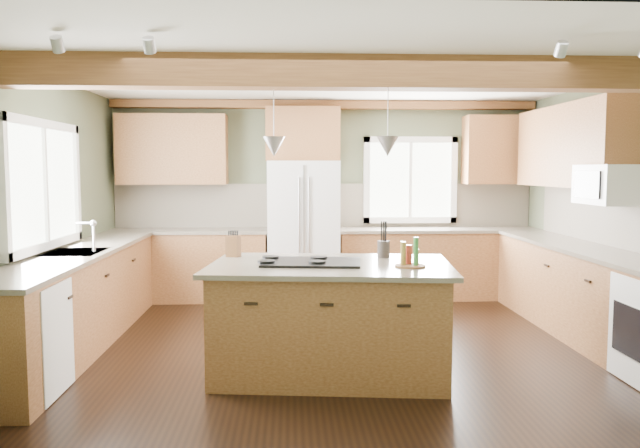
{
  "coord_description": "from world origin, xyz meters",
  "views": [
    {
      "loc": [
        -0.46,
        -5.88,
        1.7
      ],
      "look_at": [
        -0.17,
        0.3,
        1.15
      ],
      "focal_mm": 35.0,
      "sensor_mm": 36.0,
      "label": 1
    }
  ],
  "objects": [
    {
      "name": "floor",
      "position": [
        0.0,
        0.0,
        0.0
      ],
      "size": [
        5.6,
        5.6,
        0.0
      ],
      "primitive_type": "plane",
      "color": "black",
      "rests_on": "ground"
    },
    {
      "name": "ceiling",
      "position": [
        0.0,
        0.0,
        2.6
      ],
      "size": [
        5.6,
        5.6,
        0.0
      ],
      "primitive_type": "plane",
      "rotation": [
        3.14,
        0.0,
        0.0
      ],
      "color": "silver",
      "rests_on": "wall_back"
    },
    {
      "name": "wall_back",
      "position": [
        0.0,
        2.5,
        1.3
      ],
      "size": [
        5.6,
        0.0,
        5.6
      ],
      "primitive_type": "plane",
      "rotation": [
        1.57,
        0.0,
        0.0
      ],
      "color": "#495139",
      "rests_on": "ground"
    },
    {
      "name": "wall_left",
      "position": [
        -2.8,
        0.0,
        1.3
      ],
      "size": [
        0.0,
        5.0,
        5.0
      ],
      "primitive_type": "plane",
      "rotation": [
        1.57,
        0.0,
        1.57
      ],
      "color": "#495139",
      "rests_on": "ground"
    },
    {
      "name": "wall_right",
      "position": [
        2.8,
        0.0,
        1.3
      ],
      "size": [
        0.0,
        5.0,
        5.0
      ],
      "primitive_type": "plane",
      "rotation": [
        1.57,
        0.0,
        -1.57
      ],
      "color": "#495139",
      "rests_on": "ground"
    },
    {
      "name": "ceiling_beam",
      "position": [
        0.0,
        -0.8,
        2.47
      ],
      "size": [
        5.55,
        0.26,
        0.26
      ],
      "primitive_type": "cube",
      "color": "#522E17",
      "rests_on": "ceiling"
    },
    {
      "name": "soffit_trim",
      "position": [
        0.0,
        2.4,
        2.54
      ],
      "size": [
        5.55,
        0.2,
        0.1
      ],
      "primitive_type": "cube",
      "color": "#522E17",
      "rests_on": "ceiling"
    },
    {
      "name": "backsplash_back",
      "position": [
        0.0,
        2.48,
        1.21
      ],
      "size": [
        5.58,
        0.03,
        0.58
      ],
      "primitive_type": "cube",
      "color": "brown",
      "rests_on": "wall_back"
    },
    {
      "name": "backsplash_right",
      "position": [
        2.78,
        0.05,
        1.21
      ],
      "size": [
        0.03,
        3.7,
        0.58
      ],
      "primitive_type": "cube",
      "color": "brown",
      "rests_on": "wall_right"
    },
    {
      "name": "base_cab_back_left",
      "position": [
        -1.79,
        2.2,
        0.44
      ],
      "size": [
        2.02,
        0.6,
        0.88
      ],
      "primitive_type": "cube",
      "color": "brown",
      "rests_on": "floor"
    },
    {
      "name": "counter_back_left",
      "position": [
        -1.79,
        2.2,
        0.9
      ],
      "size": [
        2.06,
        0.64,
        0.04
      ],
      "primitive_type": "cube",
      "color": "brown",
      "rests_on": "base_cab_back_left"
    },
    {
      "name": "base_cab_back_right",
      "position": [
        1.49,
        2.2,
        0.44
      ],
      "size": [
        2.62,
        0.6,
        0.88
      ],
      "primitive_type": "cube",
      "color": "brown",
      "rests_on": "floor"
    },
    {
      "name": "counter_back_right",
      "position": [
        1.49,
        2.2,
        0.9
      ],
      "size": [
        2.66,
        0.64,
        0.04
      ],
      "primitive_type": "cube",
      "color": "brown",
      "rests_on": "base_cab_back_right"
    },
    {
      "name": "base_cab_left",
      "position": [
        -2.5,
        0.05,
        0.44
      ],
      "size": [
        0.6,
        3.7,
        0.88
      ],
      "primitive_type": "cube",
      "color": "brown",
      "rests_on": "floor"
    },
    {
      "name": "counter_left",
      "position": [
        -2.5,
        0.05,
        0.9
      ],
      "size": [
        0.64,
        3.74,
        0.04
      ],
      "primitive_type": "cube",
      "color": "brown",
      "rests_on": "base_cab_left"
    },
    {
      "name": "base_cab_right",
      "position": [
        2.5,
        0.05,
        0.44
      ],
      "size": [
        0.6,
        3.7,
        0.88
      ],
      "primitive_type": "cube",
      "color": "brown",
      "rests_on": "floor"
    },
    {
      "name": "counter_right",
      "position": [
        2.5,
        0.05,
        0.9
      ],
      "size": [
        0.64,
        3.74,
        0.04
      ],
      "primitive_type": "cube",
      "color": "brown",
      "rests_on": "base_cab_right"
    },
    {
      "name": "upper_cab_back_left",
      "position": [
        -1.99,
        2.33,
        1.95
      ],
      "size": [
        1.4,
        0.35,
        0.9
      ],
      "primitive_type": "cube",
      "color": "brown",
      "rests_on": "wall_back"
    },
    {
      "name": "upper_cab_over_fridge",
      "position": [
        -0.3,
        2.33,
        2.15
      ],
      "size": [
        0.96,
        0.35,
        0.7
      ],
      "primitive_type": "cube",
      "color": "brown",
      "rests_on": "wall_back"
    },
    {
      "name": "upper_cab_right",
      "position": [
        2.62,
        0.9,
        1.95
      ],
      "size": [
        0.35,
        2.2,
        0.9
      ],
      "primitive_type": "cube",
      "color": "brown",
      "rests_on": "wall_right"
    },
    {
      "name": "upper_cab_back_corner",
      "position": [
        2.3,
        2.33,
        1.95
      ],
      "size": [
        0.9,
        0.35,
        0.9
      ],
      "primitive_type": "cube",
      "color": "brown",
      "rests_on": "wall_back"
    },
    {
      "name": "window_left",
      "position": [
        -2.78,
        0.05,
        1.55
      ],
      "size": [
        0.04,
        1.6,
        1.05
      ],
      "primitive_type": "cube",
      "color": "white",
      "rests_on": "wall_left"
    },
    {
      "name": "window_back",
      "position": [
        1.15,
        2.48,
        1.55
      ],
      "size": [
        1.1,
        0.04,
        1.0
      ],
      "primitive_type": "cube",
      "color": "white",
      "rests_on": "wall_back"
    },
    {
      "name": "sink",
      "position": [
        -2.5,
        0.05,
        0.91
      ],
      "size": [
        0.5,
        0.65,
        0.03
      ],
      "primitive_type": "cube",
      "color": "#262628",
      "rests_on": "counter_left"
    },
    {
      "name": "faucet",
      "position": [
        -2.32,
        0.05,
        1.05
      ],
      "size": [
        0.02,
        0.02,
        0.28
      ],
      "primitive_type": "cylinder",
      "color": "#B2B2B7",
      "rests_on": "sink"
    },
    {
      "name": "dishwasher",
      "position": [
        -2.49,
        -1.25,
        0.43
      ],
      "size": [
        0.6,
        0.6,
        0.84
      ],
      "primitive_type": "cube",
      "color": "white",
      "rests_on": "floor"
    },
    {
      "name": "microwave",
      "position": [
        2.58,
        -0.05,
        1.55
      ],
      "size": [
        0.4,
        0.7,
        0.38
      ],
      "primitive_type": "cube",
      "color": "white",
      "rests_on": "wall_right"
    },
    {
      "name": "pendant_left",
      "position": [
        -0.6,
        -0.75,
        1.88
      ],
      "size": [
        0.18,
        0.18,
        0.16
      ],
      "primitive_type": "cone",
      "rotation": [
        3.14,
        0.0,
        0.0
      ],
      "color": "#B2B2B7",
      "rests_on": "ceiling"
    },
    {
      "name": "pendant_right",
      "position": [
        0.32,
        -0.85,
        1.88
      ],
      "size": [
        0.18,
        0.18,
        0.16
      ],
      "primitive_type": "cone",
      "rotation": [
        3.14,
        0.0,
        0.0
      ],
      "color": "#B2B2B7",
      "rests_on": "ceiling"
    },
    {
      "name": "refrigerator",
      "position": [
        -0.3,
        2.12,
        0.9
      ],
      "size": [
        0.9,
        0.74,
        1.8
      ],
      "primitive_type": "cube",
      "color": "white",
      "rests_on": "floor"
    },
    {
      "name": "island",
      "position": [
        -0.14,
        -0.8,
        0.44
      ],
      "size": [
        1.96,
        1.32,
        0.88
      ],
      "primitive_type": "cube",
      "rotation": [
        0.0,
        0.0,
        -0.11
      ],
      "color": "brown",
      "rests_on": "floor"
    },
    {
      "name": "island_top",
      "position": [
        -0.14,
        -0.8,
        0.9
      ],
      "size": [
        2.1,
        1.46,
        0.04
      ],
      "primitive_type": "cube",
      "rotation": [
        0.0,
        0.0,
        -0.11
      ],
      "color": "brown",
      "rests_on": "island"
    },
    {
      "name": "cooktop",
      "position": [
        -0.29,
        -0.78,
        0.93
      ],
      "size": [
        0.85,
        0.62,
        0.02
      ],
      "primitive_type": "cube",
      "rotation": [
        0.0,
        0.0,
        -0.11
      ],
      "color": "black",
      "rests_on": "island_top"
    },
    {
      "name": "knife_block",
      "position": [
        -0.97,
        -0.35,
        1.01
      ],
      "size": [
        0.14,
        0.12,
        0.19
      ],
      "primitive_type": "cube",
      "rotation": [
        0.0,
        0.0,
        -0.42
      ],
      "color": "brown",
      "rests_on": "island_top"
    },
    {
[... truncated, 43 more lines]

